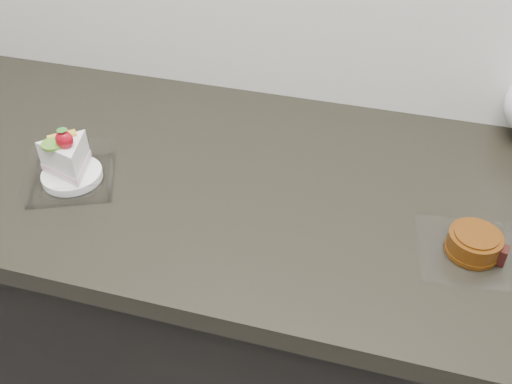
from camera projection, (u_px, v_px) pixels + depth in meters
name	position (u px, v px, depth m)	size (l,w,h in m)	color
counter	(276.00, 333.00, 1.33)	(2.04, 0.64, 0.90)	black
cake_tray	(70.00, 167.00, 1.03)	(0.20, 0.20, 0.12)	white
mooncake_wrap	(474.00, 245.00, 0.90)	(0.18, 0.17, 0.04)	white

